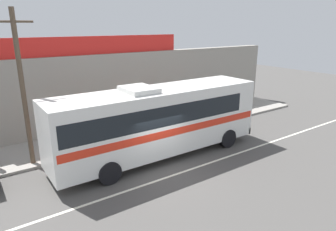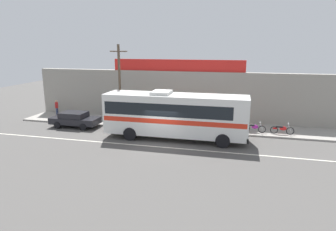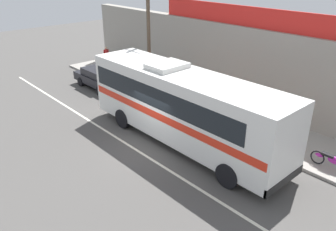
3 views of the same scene
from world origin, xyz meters
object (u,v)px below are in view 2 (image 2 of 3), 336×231
intercity_bus (174,113)px  motorcycle_blue (282,129)px  pedestrian_far_left (57,107)px  pedestrian_far_right (107,112)px  parked_car (75,119)px  utility_pole (120,84)px  motorcycle_green (254,127)px  pedestrian_near_shop (202,116)px

intercity_bus → motorcycle_blue: bearing=19.0°
pedestrian_far_left → intercity_bus: bearing=-17.9°
motorcycle_blue → pedestrian_far_right: (-15.55, 0.27, 0.52)m
intercity_bus → parked_car: bearing=172.5°
utility_pole → motorcycle_green: utility_pole is taller
motorcycle_blue → pedestrian_near_shop: (-6.64, 0.84, 0.55)m
parked_car → motorcycle_green: bearing=5.7°
motorcycle_green → intercity_bus: bearing=-155.3°
pedestrian_far_left → pedestrian_near_shop: 15.07m
motorcycle_green → pedestrian_far_right: (-13.34, 0.32, 0.52)m
parked_car → motorcycle_green: parked_car is taller
pedestrian_far_left → pedestrian_near_shop: size_ratio=0.97×
intercity_bus → parked_car: 9.66m
pedestrian_far_left → pedestrian_far_right: pedestrian_far_right is taller
utility_pole → motorcycle_green: size_ratio=3.80×
intercity_bus → pedestrian_far_right: size_ratio=6.79×
motorcycle_green → pedestrian_far_left: pedestrian_far_left is taller
utility_pole → pedestrian_near_shop: bearing=8.9°
parked_car → pedestrian_far_right: 2.98m
pedestrian_near_shop → intercity_bus: bearing=-114.6°
motorcycle_green → pedestrian_far_left: size_ratio=1.16×
utility_pole → motorcycle_green: 12.15m
motorcycle_green → pedestrian_far_right: bearing=178.6°
pedestrian_far_left → pedestrian_near_shop: pedestrian_near_shop is taller
utility_pole → pedestrian_far_left: (-7.79, 1.74, -2.77)m
motorcycle_blue → pedestrian_far_left: bearing=176.2°
pedestrian_far_left → pedestrian_far_right: bearing=-10.8°
utility_pole → pedestrian_far_right: (-1.65, 0.57, -2.77)m
parked_car → pedestrian_far_left: bearing=141.7°
utility_pole → pedestrian_near_shop: (7.26, 1.13, -2.74)m
motorcycle_blue → motorcycle_green: (-2.21, -0.05, 0.00)m
intercity_bus → utility_pole: bearing=155.2°
pedestrian_far_left → pedestrian_far_right: size_ratio=0.99×
intercity_bus → motorcycle_green: size_ratio=5.89×
utility_pole → parked_car: bearing=-161.3°
utility_pole → pedestrian_far_left: bearing=167.4°
utility_pole → pedestrian_near_shop: 7.84m
intercity_bus → pedestrian_far_right: (-7.21, 3.14, -0.98)m
pedestrian_near_shop → pedestrian_far_right: pedestrian_near_shop is taller
utility_pole → pedestrian_far_right: 3.27m
motorcycle_blue → pedestrian_far_left: size_ratio=1.15×
intercity_bus → motorcycle_blue: 8.94m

